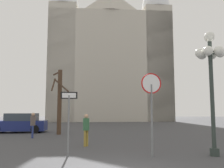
{
  "coord_description": "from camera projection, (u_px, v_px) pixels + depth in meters",
  "views": [
    {
      "loc": [
        0.4,
        -6.29,
        1.79
      ],
      "look_at": [
        -0.48,
        17.6,
        4.39
      ],
      "focal_mm": 38.29,
      "sensor_mm": 36.0,
      "label": 1
    }
  ],
  "objects": [
    {
      "name": "one_way_arrow_sign",
      "position": [
        69.0,
        115.0,
        9.49
      ],
      "size": [
        0.65,
        0.17,
        2.51
      ],
      "color": "slate",
      "rests_on": "ground"
    },
    {
      "name": "stop_sign",
      "position": [
        151.0,
        97.0,
        9.35
      ],
      "size": [
        0.81,
        0.21,
        3.24
      ],
      "color": "slate",
      "rests_on": "ground"
    },
    {
      "name": "street_lamp",
      "position": [
        211.0,
        66.0,
        9.69
      ],
      "size": [
        1.21,
        1.1,
        5.0
      ],
      "color": "#2D3833",
      "rests_on": "ground"
    },
    {
      "name": "pedestrian_walking",
      "position": [
        33.0,
        123.0,
        15.32
      ],
      "size": [
        0.32,
        0.32,
        1.61
      ],
      "color": "navy",
      "rests_on": "ground"
    },
    {
      "name": "cathedral",
      "position": [
        110.0,
        56.0,
        41.39
      ],
      "size": [
        20.65,
        13.21,
        34.31
      ],
      "color": "#BCB5A5",
      "rests_on": "ground"
    },
    {
      "name": "parked_car_near_navy",
      "position": [
        20.0,
        123.0,
        19.08
      ],
      "size": [
        4.41,
        2.27,
        1.52
      ],
      "color": "navy",
      "rests_on": "ground"
    },
    {
      "name": "pedestrian_standing",
      "position": [
        86.0,
        127.0,
        11.85
      ],
      "size": [
        0.32,
        0.32,
        1.58
      ],
      "color": "olive",
      "rests_on": "ground"
    },
    {
      "name": "bare_tree",
      "position": [
        59.0,
        100.0,
        17.74
      ],
      "size": [
        1.35,
        1.35,
        4.86
      ],
      "color": "#473323",
      "rests_on": "ground"
    }
  ]
}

